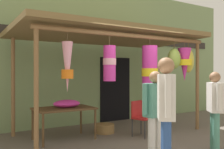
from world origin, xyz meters
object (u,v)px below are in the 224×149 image
Objects in this scene: wicker_basket_by_table at (105,128)px; vendor_in_orange at (166,107)px; folding_chair at (140,115)px; customer_foreground at (215,105)px; display_table at (64,111)px; passerby_at_right at (155,108)px; flower_heap_on_table at (67,104)px.

vendor_in_orange reaches higher than wicker_basket_by_table.
vendor_in_orange reaches higher than folding_chair.
wicker_basket_by_table is at bearing 125.42° from folding_chair.
customer_foreground reaches higher than folding_chair.
folding_chair is 1.84m from customer_foreground.
folding_chair is at bearing -54.58° from wicker_basket_by_table.
passerby_at_right is (0.75, -2.23, 0.25)m from display_table.
vendor_in_orange is (0.33, -2.92, 0.37)m from display_table.
passerby_at_right is (-1.36, 0.19, 0.01)m from customer_foreground.
flower_heap_on_table is at bearing 94.81° from vendor_in_orange.
flower_heap_on_table is at bearing 130.05° from customer_foreground.
wicker_basket_by_table is at bearing 111.61° from customer_foreground.
display_table is at bearing 96.40° from vendor_in_orange.
flower_heap_on_table is at bearing 106.67° from passerby_at_right.
vendor_in_orange is at bearing -85.19° from flower_heap_on_table.
display_table is 2.96m from vendor_in_orange.
customer_foreground reaches higher than flower_heap_on_table.
passerby_at_right is (-0.38, -2.30, 0.79)m from wicker_basket_by_table.
passerby_at_right is at bearing -120.46° from folding_chair.
vendor_in_orange reaches higher than flower_heap_on_table.
wicker_basket_by_table is 3.23m from vendor_in_orange.
display_table is 0.18m from flower_heap_on_table.
folding_chair is at bearing 104.54° from customer_foreground.
wicker_basket_by_table is (1.04, 0.07, -0.70)m from flower_heap_on_table.
customer_foreground reaches higher than display_table.
wicker_basket_by_table is 2.46m from passerby_at_right.
passerby_at_right is (-0.91, -1.55, 0.40)m from folding_chair.
customer_foreground is (0.45, -1.74, 0.39)m from folding_chair.
flower_heap_on_table is 0.74× the size of folding_chair.
vendor_in_orange reaches higher than passerby_at_right.
folding_chair is 2.66m from vendor_in_orange.
display_table is 1.56× the size of folding_chair.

